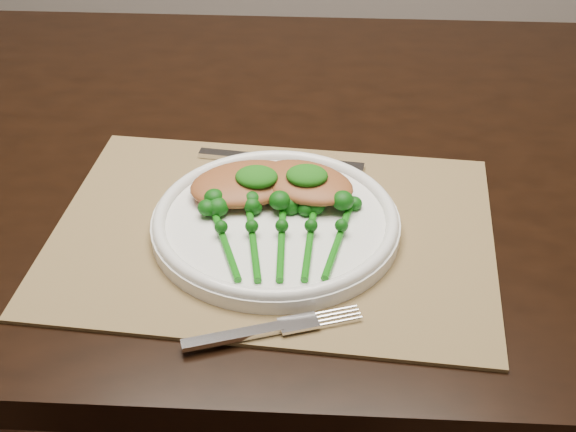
# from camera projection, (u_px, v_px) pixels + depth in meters

# --- Properties ---
(dining_table) EXTENTS (1.63, 0.96, 0.75)m
(dining_table) POSITION_uv_depth(u_px,v_px,m) (268.00, 345.00, 1.29)
(dining_table) COLOR black
(dining_table) RESTS_ON ground
(placemat) EXTENTS (0.51, 0.39, 0.00)m
(placemat) POSITION_uv_depth(u_px,v_px,m) (273.00, 232.00, 0.91)
(placemat) COLOR olive
(placemat) RESTS_ON dining_table
(dinner_plate) EXTENTS (0.28, 0.28, 0.03)m
(dinner_plate) POSITION_uv_depth(u_px,v_px,m) (276.00, 221.00, 0.91)
(dinner_plate) COLOR white
(dinner_plate) RESTS_ON placemat
(knife) EXTENTS (0.21, 0.04, 0.01)m
(knife) POSITION_uv_depth(u_px,v_px,m) (265.00, 159.00, 1.03)
(knife) COLOR silver
(knife) RESTS_ON placemat
(fork) EXTENTS (0.17, 0.08, 0.01)m
(fork) POSITION_uv_depth(u_px,v_px,m) (284.00, 326.00, 0.78)
(fork) COLOR silver
(fork) RESTS_ON placemat
(chicken_fillet_left) EXTENTS (0.16, 0.14, 0.03)m
(chicken_fillet_left) POSITION_uv_depth(u_px,v_px,m) (246.00, 183.00, 0.94)
(chicken_fillet_left) COLOR #9F5A2E
(chicken_fillet_left) RESTS_ON dinner_plate
(chicken_fillet_right) EXTENTS (0.14, 0.12, 0.02)m
(chicken_fillet_right) POSITION_uv_depth(u_px,v_px,m) (305.00, 182.00, 0.93)
(chicken_fillet_right) COLOR #9F5A2E
(chicken_fillet_right) RESTS_ON dinner_plate
(pesto_dollop_left) EXTENTS (0.05, 0.04, 0.02)m
(pesto_dollop_left) POSITION_uv_depth(u_px,v_px,m) (257.00, 177.00, 0.92)
(pesto_dollop_left) COLOR #0E4B0A
(pesto_dollop_left) RESTS_ON chicken_fillet_left
(pesto_dollop_right) EXTENTS (0.05, 0.04, 0.02)m
(pesto_dollop_right) POSITION_uv_depth(u_px,v_px,m) (307.00, 175.00, 0.92)
(pesto_dollop_right) COLOR #0E4B0A
(pesto_dollop_right) RESTS_ON chicken_fillet_right
(broccolini_bundle) EXTENTS (0.16, 0.18, 0.04)m
(broccolini_bundle) POSITION_uv_depth(u_px,v_px,m) (281.00, 243.00, 0.86)
(broccolini_bundle) COLOR #0F630D
(broccolini_bundle) RESTS_ON dinner_plate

